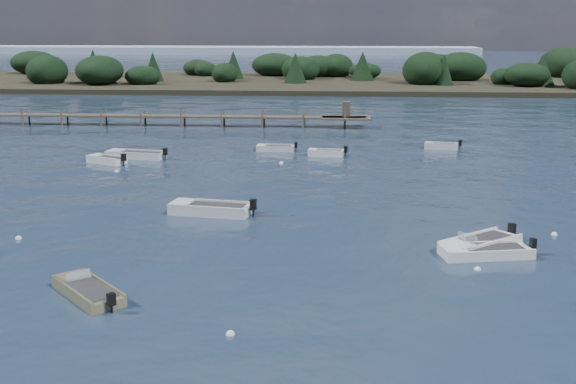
# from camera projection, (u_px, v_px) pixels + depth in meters

# --- Properties ---
(ground) EXTENTS (400.00, 400.00, 0.00)m
(ground) POSITION_uv_depth(u_px,v_px,m) (312.00, 113.00, 86.90)
(ground) COLOR #172436
(ground) RESTS_ON ground
(dinghy_mid_white_a) EXTENTS (4.59, 2.36, 1.05)m
(dinghy_mid_white_a) POSITION_uv_depth(u_px,v_px,m) (486.00, 254.00, 33.54)
(dinghy_mid_white_a) COLOR silver
(dinghy_mid_white_a) RESTS_ON ground
(tender_far_grey) EXTENTS (3.48, 2.54, 1.13)m
(tender_far_grey) POSITION_uv_depth(u_px,v_px,m) (107.00, 161.00, 55.88)
(tender_far_grey) COLOR silver
(tender_far_grey) RESTS_ON ground
(tender_far_white) EXTENTS (3.23, 1.38, 1.09)m
(tender_far_white) POSITION_uv_depth(u_px,v_px,m) (326.00, 154.00, 58.83)
(tender_far_white) COLOR silver
(tender_far_white) RESTS_ON ground
(dinghy_mid_white_b) EXTENTS (4.33, 3.99, 1.15)m
(dinghy_mid_white_b) POSITION_uv_depth(u_px,v_px,m) (480.00, 245.00, 34.73)
(dinghy_mid_white_b) COLOR silver
(dinghy_mid_white_b) RESTS_ON ground
(dinghy_extra_a) EXTENTS (3.47, 1.49, 1.03)m
(dinghy_extra_a) POSITION_uv_depth(u_px,v_px,m) (275.00, 149.00, 61.24)
(dinghy_extra_a) COLOR #B7BCBF
(dinghy_extra_a) RESTS_ON ground
(dinghy_mid_grey) EXTENTS (5.06, 2.43, 1.26)m
(dinghy_mid_grey) POSITION_uv_depth(u_px,v_px,m) (210.00, 211.00, 41.04)
(dinghy_mid_grey) COLOR #B7BCBF
(dinghy_mid_grey) RESTS_ON ground
(tender_far_grey_b) EXTENTS (3.18, 1.58, 1.07)m
(tender_far_grey_b) POSITION_uv_depth(u_px,v_px,m) (441.00, 147.00, 62.18)
(tender_far_grey_b) COLOR #B7BCBF
(tender_far_grey_b) RESTS_ON ground
(dinghy_near_olive) EXTENTS (3.74, 3.87, 1.03)m
(dinghy_near_olive) POSITION_uv_depth(u_px,v_px,m) (88.00, 293.00, 28.66)
(dinghy_near_olive) COLOR #726B4C
(dinghy_near_olive) RESTS_ON ground
(dinghy_extra_b) EXTENTS (5.15, 2.43, 1.16)m
(dinghy_extra_b) POSITION_uv_depth(u_px,v_px,m) (136.00, 156.00, 57.97)
(dinghy_extra_b) COLOR #B7BCBF
(dinghy_extra_b) RESTS_ON ground
(buoy_a) EXTENTS (0.32, 0.32, 0.32)m
(buoy_a) POSITION_uv_depth(u_px,v_px,m) (230.00, 335.00, 25.16)
(buoy_a) COLOR silver
(buoy_a) RESTS_ON ground
(buoy_b) EXTENTS (0.32, 0.32, 0.32)m
(buoy_b) POSITION_uv_depth(u_px,v_px,m) (477.00, 270.00, 31.75)
(buoy_b) COLOR silver
(buoy_b) RESTS_ON ground
(buoy_c) EXTENTS (0.32, 0.32, 0.32)m
(buoy_c) POSITION_uv_depth(u_px,v_px,m) (18.00, 239.00, 36.31)
(buoy_c) COLOR silver
(buoy_c) RESTS_ON ground
(buoy_d) EXTENTS (0.32, 0.32, 0.32)m
(buoy_d) POSITION_uv_depth(u_px,v_px,m) (554.00, 235.00, 36.97)
(buoy_d) COLOR silver
(buoy_d) RESTS_ON ground
(buoy_e) EXTENTS (0.32, 0.32, 0.32)m
(buoy_e) POSITION_uv_depth(u_px,v_px,m) (281.00, 163.00, 55.75)
(buoy_e) COLOR silver
(buoy_e) RESTS_ON ground
(buoy_extra_a) EXTENTS (0.32, 0.32, 0.32)m
(buoy_extra_a) POSITION_uv_depth(u_px,v_px,m) (117.00, 172.00, 52.68)
(buoy_extra_a) COLOR silver
(buoy_extra_a) RESTS_ON ground
(jetty) EXTENTS (64.50, 3.20, 3.40)m
(jetty) POSITION_uv_depth(u_px,v_px,m) (103.00, 116.00, 76.56)
(jetty) COLOR #4D4338
(jetty) RESTS_ON ground
(far_headland) EXTENTS (190.00, 40.00, 5.80)m
(far_headland) POSITION_uv_depth(u_px,v_px,m) (467.00, 74.00, 123.52)
(far_headland) COLOR black
(far_headland) RESTS_ON ground
(distant_haze) EXTENTS (280.00, 20.00, 2.40)m
(distant_haze) POSITION_uv_depth(u_px,v_px,m) (80.00, 53.00, 258.32)
(distant_haze) COLOR #97A7BB
(distant_haze) RESTS_ON ground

